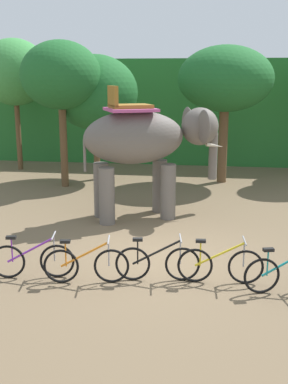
% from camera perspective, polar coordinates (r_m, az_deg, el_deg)
% --- Properties ---
extents(ground_plane, '(80.00, 80.00, 0.00)m').
position_cam_1_polar(ground_plane, '(10.82, 1.95, -8.05)').
color(ground_plane, brown).
extents(foliage_hedge, '(36.00, 6.00, 4.81)m').
position_cam_1_polar(foliage_hedge, '(24.82, 5.83, 9.95)').
color(foliage_hedge, '#28702D').
rests_on(foliage_hedge, ground).
extents(tree_center_right, '(2.94, 2.94, 5.60)m').
position_cam_1_polar(tree_center_right, '(21.45, -15.34, 13.72)').
color(tree_center_right, brown).
rests_on(tree_center_right, ground).
extents(tree_center_left, '(2.88, 2.88, 5.30)m').
position_cam_1_polar(tree_center_left, '(17.62, -10.00, 13.64)').
color(tree_center_left, brown).
rests_on(tree_center_left, ground).
extents(tree_right, '(3.27, 3.27, 4.86)m').
position_cam_1_polar(tree_right, '(18.68, -5.88, 11.81)').
color(tree_right, brown).
rests_on(tree_right, ground).
extents(tree_far_left, '(3.57, 3.57, 5.17)m').
position_cam_1_polar(tree_far_left, '(18.36, 9.79, 13.24)').
color(tree_far_left, brown).
rests_on(tree_far_left, ground).
extents(elephant, '(4.16, 3.00, 3.78)m').
position_cam_1_polar(elephant, '(13.53, 0.19, 6.04)').
color(elephant, '#665E56').
rests_on(elephant, ground).
extents(bike_purple, '(1.69, 0.52, 0.92)m').
position_cam_1_polar(bike_purple, '(9.98, -13.34, -7.99)').
color(bike_purple, black).
rests_on(bike_purple, ground).
extents(bike_orange, '(1.70, 0.52, 0.92)m').
position_cam_1_polar(bike_orange, '(9.55, -7.01, -8.70)').
color(bike_orange, black).
rests_on(bike_orange, ground).
extents(bike_black, '(1.70, 0.52, 0.92)m').
position_cam_1_polar(bike_black, '(9.59, 1.63, -8.51)').
color(bike_black, black).
rests_on(bike_black, ground).
extents(bike_yellow, '(1.71, 0.52, 0.92)m').
position_cam_1_polar(bike_yellow, '(9.60, 9.17, -8.66)').
color(bike_yellow, black).
rests_on(bike_yellow, ground).
extents(bike_teal, '(1.66, 0.62, 0.92)m').
position_cam_1_polar(bike_teal, '(9.50, 16.86, -9.34)').
color(bike_teal, black).
rests_on(bike_teal, ground).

